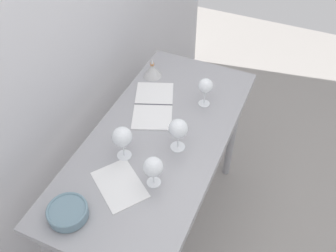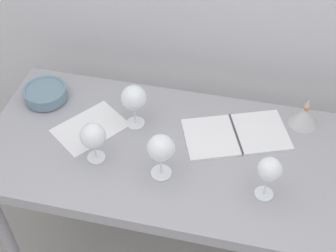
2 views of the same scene
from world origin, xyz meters
name	(u,v)px [view 2 (image 2 of 2)]	position (x,y,z in m)	size (l,w,h in m)	color
steel_counter	(174,169)	(0.00, -0.01, 0.79)	(1.40, 0.65, 0.90)	#9A9A9F
wine_glass_near_right	(269,171)	(0.33, -0.13, 1.02)	(0.08, 0.08, 0.17)	white
wine_glass_near_left	(93,137)	(-0.26, -0.10, 1.01)	(0.09, 0.09, 0.16)	white
wine_glass_far_left	(134,99)	(-0.17, 0.09, 1.03)	(0.10, 0.10, 0.18)	white
wine_glass_near_center	(161,149)	(-0.02, -0.12, 1.02)	(0.09, 0.09, 0.18)	white
open_notebook	(236,134)	(0.21, 0.12, 0.90)	(0.43, 0.33, 0.01)	white
tasting_sheet_upper	(90,128)	(-0.33, 0.03, 0.90)	(0.18, 0.25, 0.00)	white
tasting_bowl	(45,93)	(-0.56, 0.15, 0.93)	(0.17, 0.17, 0.06)	#DBCC66
decanter_funnel	(304,116)	(0.44, 0.23, 0.94)	(0.11, 0.11, 0.13)	#BBBBBB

